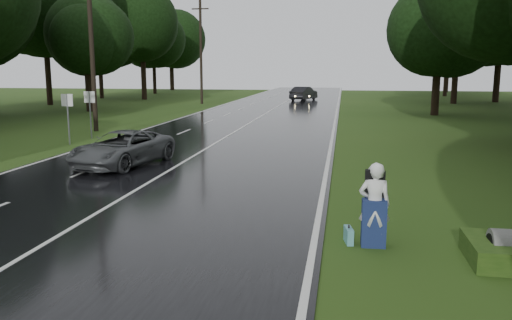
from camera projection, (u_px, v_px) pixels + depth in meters
The scene contains 15 objects.
ground at pixel (41, 248), 11.24m from camera, with size 160.00×160.00×0.00m, color #2B4714.
road at pixel (233, 133), 30.66m from camera, with size 12.00×140.00×0.04m, color black.
lane_center at pixel (233, 133), 30.66m from camera, with size 0.12×140.00×0.01m, color silver.
grey_car at pixel (123, 148), 20.40m from camera, with size 2.23×4.84×1.34m, color #474A4C.
far_car at pixel (304, 93), 60.59m from camera, with size 1.68×4.80×1.58m, color black.
hitchhiker at pixel (374, 208), 11.24m from camera, with size 0.69×0.62×1.86m.
suitcase at pixel (349, 235), 11.55m from camera, with size 0.14×0.49×0.35m, color teal.
utility_pole_mid at pixel (96, 131), 31.85m from camera, with size 1.80×0.28×10.59m, color black, non-canonical shape.
utility_pole_far at pixel (202, 104), 55.47m from camera, with size 1.80×0.28×10.85m, color black, non-canonical shape.
road_sign_a at pixel (70, 145), 26.29m from camera, with size 0.61×0.10×2.53m, color white, non-canonical shape.
road_sign_b at pixel (92, 138), 28.56m from camera, with size 0.61×0.10×2.56m, color white, non-canonical shape.
tree_left_e at pixel (90, 111), 46.05m from camera, with size 7.52×7.52×11.75m, color black, non-canonical shape.
tree_left_f at pixel (145, 99), 62.96m from camera, with size 10.58×10.58×16.53m, color black, non-canonical shape.
tree_right_e at pixel (434, 115), 42.44m from camera, with size 7.64×7.64×11.93m, color black, non-canonical shape.
tree_right_f at pixel (453, 104), 55.73m from camera, with size 9.07×9.07×14.18m, color black, non-canonical shape.
Camera 1 is at (6.35, -9.82, 3.84)m, focal length 36.64 mm.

